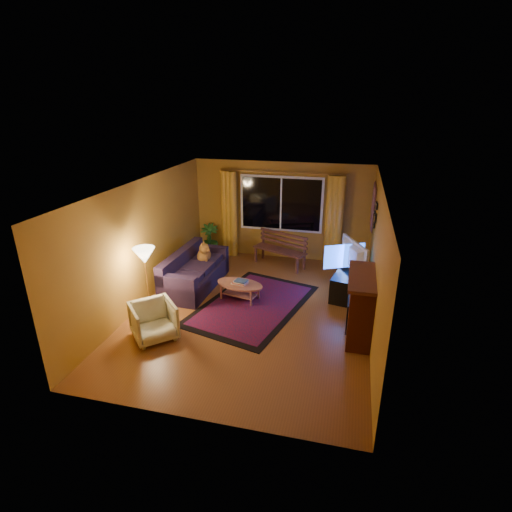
% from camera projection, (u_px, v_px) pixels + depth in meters
% --- Properties ---
extents(floor, '(4.50, 6.00, 0.02)m').
position_uv_depth(floor, '(252.00, 311.00, 7.97)').
color(floor, brown).
rests_on(floor, ground).
extents(ceiling, '(4.50, 6.00, 0.02)m').
position_uv_depth(ceiling, '(252.00, 185.00, 7.04)').
color(ceiling, white).
rests_on(ceiling, ground).
extents(wall_back, '(4.50, 0.02, 2.50)m').
position_uv_depth(wall_back, '(281.00, 211.00, 10.22)').
color(wall_back, '#B3802A').
rests_on(wall_back, ground).
extents(wall_left, '(0.02, 6.00, 2.50)m').
position_uv_depth(wall_left, '(143.00, 242.00, 8.01)').
color(wall_left, '#B3802A').
rests_on(wall_left, ground).
extents(wall_right, '(0.02, 6.00, 2.50)m').
position_uv_depth(wall_right, '(377.00, 263.00, 7.00)').
color(wall_right, '#B3802A').
rests_on(wall_right, ground).
extents(window, '(2.00, 0.02, 1.30)m').
position_uv_depth(window, '(281.00, 204.00, 10.09)').
color(window, black).
rests_on(window, wall_back).
extents(curtain_rod, '(3.20, 0.03, 0.03)m').
position_uv_depth(curtain_rod, '(281.00, 173.00, 9.76)').
color(curtain_rod, '#BF8C3F').
rests_on(curtain_rod, wall_back).
extents(curtain_left, '(0.36, 0.36, 2.24)m').
position_uv_depth(curtain_left, '(230.00, 214.00, 10.45)').
color(curtain_left, gold).
rests_on(curtain_left, ground).
extents(curtain_right, '(0.36, 0.36, 2.24)m').
position_uv_depth(curtain_right, '(334.00, 221.00, 9.85)').
color(curtain_right, gold).
rests_on(curtain_right, ground).
extents(bench, '(1.43, 0.92, 0.41)m').
position_uv_depth(bench, '(279.00, 258.00, 10.01)').
color(bench, '#4D2822').
rests_on(bench, ground).
extents(potted_plant, '(0.57, 0.57, 0.84)m').
position_uv_depth(potted_plant, '(209.00, 240.00, 10.67)').
color(potted_plant, '#235B1E').
rests_on(potted_plant, ground).
extents(sofa, '(0.93, 2.04, 0.81)m').
position_uv_depth(sofa, '(195.00, 270.00, 8.83)').
color(sofa, '#231732').
rests_on(sofa, ground).
extents(dog, '(0.49, 0.57, 0.52)m').
position_uv_depth(dog, '(204.00, 252.00, 9.13)').
color(dog, '#A0672B').
rests_on(dog, sofa).
extents(armchair, '(0.97, 0.97, 0.73)m').
position_uv_depth(armchair, '(154.00, 319.00, 6.93)').
color(armchair, beige).
rests_on(armchair, ground).
extents(floor_lamp, '(0.31, 0.31, 1.41)m').
position_uv_depth(floor_lamp, '(147.00, 284.00, 7.48)').
color(floor_lamp, '#BF8C3F').
rests_on(floor_lamp, ground).
extents(rug, '(2.46, 3.21, 0.02)m').
position_uv_depth(rug, '(253.00, 305.00, 8.15)').
color(rug, maroon).
rests_on(rug, ground).
extents(coffee_table, '(1.19, 1.19, 0.37)m').
position_uv_depth(coffee_table, '(240.00, 291.00, 8.34)').
color(coffee_table, '#B76A55').
rests_on(coffee_table, ground).
extents(tv_console, '(0.67, 1.35, 0.54)m').
position_uv_depth(tv_console, '(347.00, 282.00, 8.56)').
color(tv_console, black).
rests_on(tv_console, ground).
extents(television, '(0.63, 1.07, 0.65)m').
position_uv_depth(television, '(349.00, 256.00, 8.34)').
color(television, black).
rests_on(television, tv_console).
extents(fireplace, '(0.40, 1.20, 1.10)m').
position_uv_depth(fireplace, '(361.00, 307.00, 6.95)').
color(fireplace, maroon).
rests_on(fireplace, ground).
extents(mirror_cluster, '(0.06, 0.60, 0.56)m').
position_uv_depth(mirror_cluster, '(375.00, 213.00, 7.99)').
color(mirror_cluster, black).
rests_on(mirror_cluster, wall_right).
extents(painting, '(0.04, 0.76, 0.96)m').
position_uv_depth(painting, '(373.00, 206.00, 9.08)').
color(painting, orange).
rests_on(painting, wall_right).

